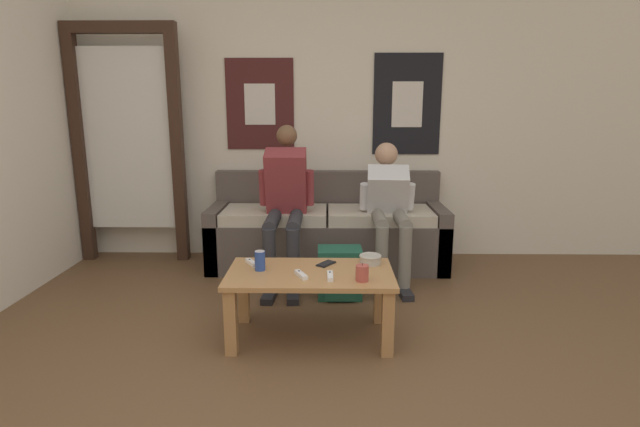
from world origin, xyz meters
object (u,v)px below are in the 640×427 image
(person_seated_teen, at_px, (389,204))
(game_controller_near_left, at_px, (301,275))
(person_seated_adult, at_px, (285,198))
(cell_phone, at_px, (326,264))
(ceramic_bowl, at_px, (370,259))
(drink_can_blue, at_px, (260,261))
(couch, at_px, (327,233))
(backpack, at_px, (340,274))
(game_controller_near_right, at_px, (330,276))
(game_controller_far_center, at_px, (251,263))
(pillar_candle, at_px, (362,273))
(coffee_table, at_px, (310,284))

(person_seated_teen, distance_m, game_controller_near_left, 1.41)
(person_seated_adult, relative_size, cell_phone, 8.56)
(game_controller_near_left, bearing_deg, cell_phone, 57.14)
(ceramic_bowl, height_order, drink_can_blue, drink_can_blue)
(couch, distance_m, person_seated_teen, 0.70)
(backpack, relative_size, game_controller_near_right, 2.65)
(game_controller_far_center, bearing_deg, pillar_candle, -22.87)
(couch, bearing_deg, drink_can_blue, -106.12)
(person_seated_teen, bearing_deg, person_seated_adult, -177.98)
(ceramic_bowl, distance_m, game_controller_near_right, 0.38)
(game_controller_near_left, bearing_deg, game_controller_far_center, 145.88)
(couch, bearing_deg, game_controller_near_right, -89.32)
(coffee_table, xyz_separation_m, person_seated_teen, (0.62, 1.13, 0.28))
(game_controller_near_left, bearing_deg, couch, 84.27)
(backpack, distance_m, cell_phone, 0.60)
(drink_can_blue, xyz_separation_m, game_controller_near_left, (0.26, -0.12, -0.05))
(backpack, relative_size, drink_can_blue, 3.09)
(pillar_candle, bearing_deg, couch, 97.19)
(coffee_table, bearing_deg, game_controller_near_left, -120.21)
(game_controller_near_right, bearing_deg, ceramic_bowl, 46.00)
(coffee_table, distance_m, drink_can_blue, 0.35)
(pillar_candle, bearing_deg, drink_can_blue, 163.63)
(game_controller_far_center, bearing_deg, couch, 69.91)
(coffee_table, bearing_deg, couch, 85.95)
(game_controller_near_left, height_order, game_controller_near_right, same)
(ceramic_bowl, bearing_deg, cell_phone, -176.53)
(person_seated_adult, bearing_deg, game_controller_far_center, -98.27)
(couch, distance_m, game_controller_far_center, 1.43)
(backpack, bearing_deg, coffee_table, -106.51)
(ceramic_bowl, xyz_separation_m, game_controller_far_center, (-0.77, -0.02, -0.02))
(couch, relative_size, cell_phone, 14.11)
(person_seated_adult, bearing_deg, person_seated_teen, 2.02)
(person_seated_adult, bearing_deg, ceramic_bowl, -56.28)
(person_seated_adult, relative_size, game_controller_near_right, 8.83)
(person_seated_adult, distance_m, pillar_candle, 1.39)
(person_seated_adult, height_order, game_controller_near_left, person_seated_adult)
(game_controller_near_left, distance_m, game_controller_near_right, 0.18)
(coffee_table, bearing_deg, ceramic_bowl, 22.50)
(person_seated_adult, bearing_deg, game_controller_near_left, -80.86)
(couch, distance_m, pillar_candle, 1.65)
(pillar_candle, height_order, game_controller_near_right, pillar_candle)
(cell_phone, bearing_deg, game_controller_near_left, -122.86)
(ceramic_bowl, height_order, game_controller_near_left, ceramic_bowl)
(backpack, height_order, game_controller_near_left, game_controller_near_left)
(coffee_table, distance_m, ceramic_bowl, 0.43)
(person_seated_adult, bearing_deg, backpack, -43.66)
(couch, relative_size, game_controller_near_right, 14.55)
(backpack, height_order, ceramic_bowl, ceramic_bowl)
(ceramic_bowl, xyz_separation_m, pillar_candle, (-0.07, -0.32, 0.01))
(person_seated_teen, xyz_separation_m, ceramic_bowl, (-0.23, -0.97, -0.16))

